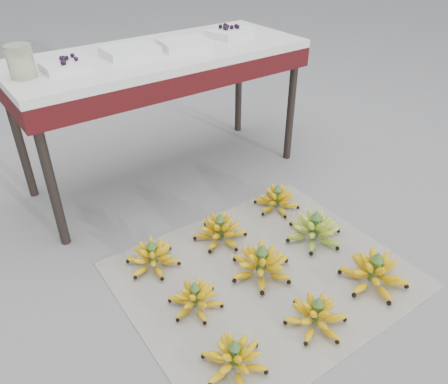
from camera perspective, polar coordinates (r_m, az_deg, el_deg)
ground at (r=2.11m, az=4.51°, el=-9.88°), size 60.00×60.00×0.00m
newspaper_mat at (r=2.07m, az=5.27°, el=-10.72°), size 1.27×1.08×0.01m
bunch_front_left at (r=1.70m, az=1.34°, el=-20.89°), size 0.27×0.27×0.15m
bunch_front_center at (r=1.86m, az=11.93°, el=-15.48°), size 0.26×0.26×0.15m
bunch_front_right at (r=2.09m, az=19.03°, el=-9.92°), size 0.38×0.38×0.18m
bunch_mid_left at (r=1.90m, az=-3.77°, el=-13.68°), size 0.28×0.28×0.14m
bunch_mid_center at (r=2.03m, az=4.90°, el=-9.35°), size 0.37×0.37×0.18m
bunch_mid_right at (r=2.27m, az=11.71°, el=-4.83°), size 0.35×0.35×0.18m
bunch_back_left at (r=2.10m, az=-9.31°, el=-8.35°), size 0.29×0.29×0.15m
bunch_back_center at (r=2.22m, az=-0.49°, el=-5.07°), size 0.34×0.34×0.16m
bunch_back_right at (r=2.47m, az=6.91°, el=-1.00°), size 0.26×0.26×0.15m
vendor_table at (r=2.53m, az=-8.28°, el=15.91°), size 1.64×0.66×0.79m
tray_far_left at (r=2.29m, az=-19.90°, el=15.33°), size 0.22×0.16×0.06m
tray_left at (r=2.44m, az=-12.19°, el=17.60°), size 0.27×0.20×0.04m
tray_right at (r=2.54m, az=-5.16°, el=18.75°), size 0.29×0.23×0.04m
tray_far_right at (r=2.77m, az=0.74°, el=20.17°), size 0.30×0.24×0.07m
glass_jar at (r=2.22m, az=-25.04°, el=15.20°), size 0.14×0.14×0.15m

